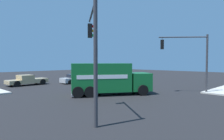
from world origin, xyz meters
TOP-DOWN VIEW (x-y plane):
  - ground_plane at (0.00, 0.00)m, footprint 100.00×100.00m
  - delivery_truck at (-0.56, 0.39)m, footprint 6.26×7.68m
  - traffic_light_primary at (-5.76, -6.21)m, footprint 3.78×3.24m
  - traffic_light_secondary at (-5.79, 6.59)m, footprint 3.97×2.92m
  - pickup_tan at (12.65, 2.66)m, footprint 2.33×5.24m
  - sedan_silver at (10.17, -3.51)m, footprint 2.28×4.42m

SIDE VIEW (x-z plane):
  - ground_plane at x=0.00m, z-range 0.00..0.00m
  - sedan_silver at x=10.17m, z-range -0.03..1.28m
  - pickup_tan at x=12.65m, z-range 0.04..1.42m
  - delivery_truck at x=-0.56m, z-range 0.04..3.05m
  - traffic_light_primary at x=-5.76m, z-range 1.09..6.83m
  - traffic_light_secondary at x=-5.79m, z-range 1.01..7.29m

